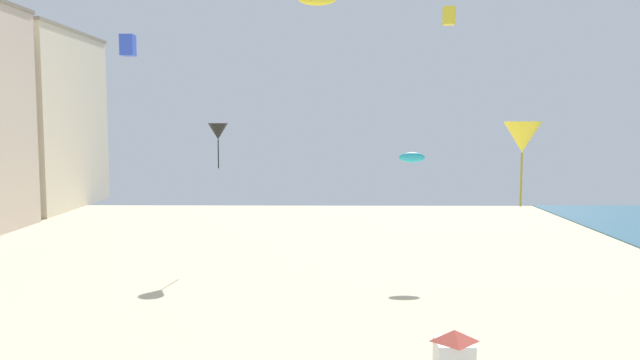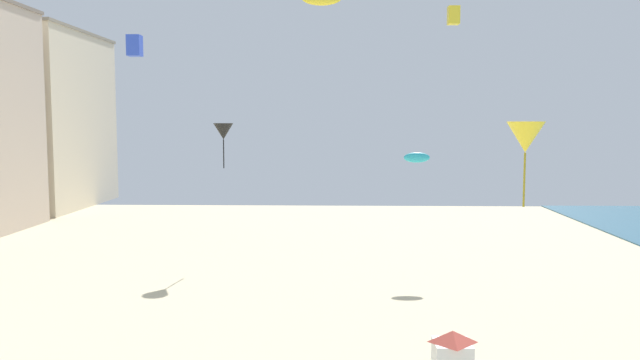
% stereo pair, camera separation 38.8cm
% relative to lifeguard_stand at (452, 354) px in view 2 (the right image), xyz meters
% --- Properties ---
extents(boardwalk_hotel_far, '(13.48, 16.90, 18.35)m').
position_rel_lifeguard_stand_xyz_m(boardwalk_hotel_far, '(-36.26, 46.41, 7.34)').
color(boardwalk_hotel_far, beige).
rests_on(boardwalk_hotel_far, ground).
extents(lifeguard_stand, '(1.10, 1.10, 2.55)m').
position_rel_lifeguard_stand_xyz_m(lifeguard_stand, '(0.00, 0.00, 0.00)').
color(lifeguard_stand, white).
rests_on(lifeguard_stand, ground).
extents(kite_yellow_box, '(0.62, 0.62, 0.98)m').
position_rel_lifeguard_stand_xyz_m(kite_yellow_box, '(2.86, 16.67, 12.82)').
color(kite_yellow_box, yellow).
extents(kite_cyan_parafoil, '(1.60, 0.44, 0.62)m').
position_rel_lifeguard_stand_xyz_m(kite_cyan_parafoil, '(1.39, 20.03, 4.83)').
color(kite_cyan_parafoil, '#2DB7CC').
extents(kite_black_delta, '(1.31, 1.31, 2.98)m').
position_rel_lifeguard_stand_xyz_m(kite_black_delta, '(-11.02, 22.65, 6.40)').
color(kite_black_delta, black).
extents(kite_yellow_delta, '(1.62, 1.62, 3.69)m').
position_rel_lifeguard_stand_xyz_m(kite_yellow_delta, '(4.59, 8.70, 6.32)').
color(kite_yellow_delta, yellow).
extents(kite_blue_box, '(0.96, 0.96, 1.51)m').
position_rel_lifeguard_stand_xyz_m(kite_blue_box, '(-18.19, 26.93, 12.53)').
color(kite_blue_box, blue).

